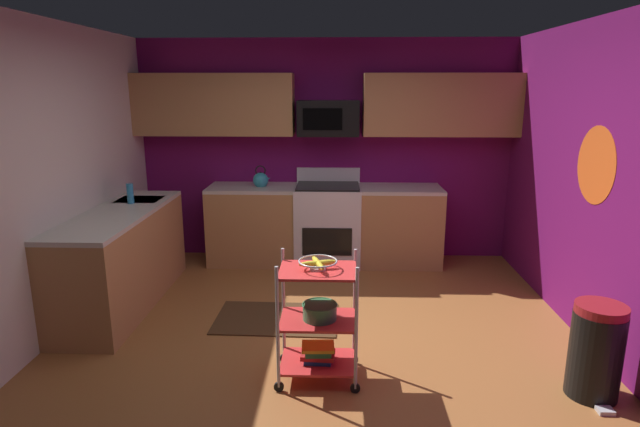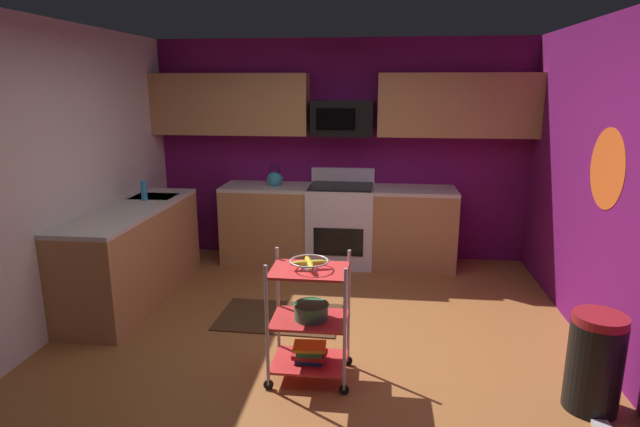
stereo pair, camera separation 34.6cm
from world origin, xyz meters
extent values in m
cube|color=#995B2D|center=(0.00, 0.00, -0.02)|extent=(4.40, 4.80, 0.04)
cube|color=#6B1156|center=(0.00, 2.43, 1.30)|extent=(4.52, 0.06, 2.60)
cube|color=silver|center=(-2.23, 0.00, 1.30)|extent=(0.06, 4.80, 2.60)
cube|color=#6B1156|center=(2.23, 0.00, 1.30)|extent=(0.06, 4.80, 2.60)
cylinder|color=#E5591E|center=(2.20, 0.32, 1.45)|extent=(0.00, 0.63, 0.63)
cube|color=#B27F4C|center=(0.00, 2.10, 0.44)|extent=(2.72, 0.60, 0.88)
cube|color=beige|center=(0.00, 2.10, 0.90)|extent=(2.72, 0.60, 0.04)
cube|color=#B27F4C|center=(-1.90, 0.80, 0.44)|extent=(0.60, 1.99, 0.88)
cube|color=beige|center=(-1.90, 0.80, 0.90)|extent=(0.60, 1.99, 0.04)
cube|color=#B7BABC|center=(-1.90, 1.35, 0.84)|extent=(0.44, 0.36, 0.16)
cube|color=white|center=(0.04, 2.10, 0.46)|extent=(0.76, 0.64, 0.92)
cube|color=black|center=(0.04, 1.78, 0.35)|extent=(0.56, 0.01, 0.32)
cube|color=white|center=(0.04, 2.39, 1.01)|extent=(0.76, 0.06, 0.18)
cube|color=black|center=(0.04, 2.10, 0.93)|extent=(0.72, 0.60, 0.02)
cube|color=#B27F4C|center=(-1.28, 2.23, 1.85)|extent=(1.84, 0.33, 0.70)
cube|color=#B27F4C|center=(1.32, 2.23, 1.85)|extent=(1.76, 0.33, 0.70)
cube|color=black|center=(0.04, 2.21, 1.70)|extent=(0.70, 0.38, 0.40)
cube|color=black|center=(-0.02, 2.02, 1.70)|extent=(0.44, 0.01, 0.24)
cylinder|color=silver|center=(-0.24, -0.65, 0.47)|extent=(0.02, 0.02, 0.88)
cylinder|color=black|center=(-0.24, -0.65, 0.04)|extent=(0.07, 0.02, 0.07)
cylinder|color=silver|center=(0.29, -0.65, 0.47)|extent=(0.02, 0.02, 0.88)
cylinder|color=black|center=(0.29, -0.65, 0.04)|extent=(0.07, 0.02, 0.07)
cylinder|color=silver|center=(-0.24, -0.26, 0.47)|extent=(0.02, 0.02, 0.88)
cylinder|color=black|center=(-0.24, -0.26, 0.04)|extent=(0.07, 0.02, 0.07)
cylinder|color=silver|center=(0.29, -0.26, 0.47)|extent=(0.02, 0.02, 0.88)
cylinder|color=black|center=(0.29, -0.26, 0.04)|extent=(0.07, 0.02, 0.07)
cube|color=red|center=(0.02, -0.46, 0.12)|extent=(0.53, 0.39, 0.02)
cube|color=red|center=(0.02, -0.46, 0.45)|extent=(0.53, 0.39, 0.02)
cube|color=red|center=(0.02, -0.46, 0.82)|extent=(0.53, 0.39, 0.02)
torus|color=silver|center=(0.02, -0.46, 0.89)|extent=(0.27, 0.27, 0.01)
cylinder|color=silver|center=(0.02, -0.46, 0.84)|extent=(0.12, 0.12, 0.02)
ellipsoid|color=yellow|center=(0.07, -0.44, 0.87)|extent=(0.17, 0.09, 0.04)
ellipsoid|color=yellow|center=(0.01, -0.41, 0.87)|extent=(0.09, 0.17, 0.04)
ellipsoid|color=yellow|center=(-0.03, -0.47, 0.87)|extent=(0.17, 0.09, 0.04)
ellipsoid|color=yellow|center=(0.04, -0.51, 0.87)|extent=(0.09, 0.17, 0.04)
cylinder|color=#387F4C|center=(0.03, -0.46, 0.51)|extent=(0.24, 0.24, 0.11)
torus|color=#387F4C|center=(0.03, -0.46, 0.57)|extent=(0.25, 0.25, 0.01)
cube|color=#1E4C8C|center=(0.02, -0.46, 0.14)|extent=(0.20, 0.17, 0.03)
cube|color=#B22626|center=(0.02, -0.46, 0.18)|extent=(0.25, 0.17, 0.04)
cube|color=#26723F|center=(0.02, -0.46, 0.21)|extent=(0.19, 0.19, 0.04)
cube|color=gold|center=(0.02, -0.46, 0.24)|extent=(0.24, 0.19, 0.02)
sphere|color=teal|center=(-0.74, 2.10, 0.99)|extent=(0.18, 0.18, 0.18)
sphere|color=black|center=(-0.74, 2.10, 1.08)|extent=(0.03, 0.03, 0.03)
cone|color=teal|center=(-0.66, 2.10, 1.01)|extent=(0.09, 0.04, 0.06)
torus|color=black|center=(-0.74, 2.10, 1.10)|extent=(0.12, 0.01, 0.12)
cylinder|color=#2D8CBF|center=(-1.91, 1.15, 1.02)|extent=(0.06, 0.06, 0.20)
cylinder|color=black|center=(1.90, -0.62, 0.30)|extent=(0.34, 0.34, 0.60)
cylinder|color=maroon|center=(1.90, -0.62, 0.63)|extent=(0.33, 0.33, 0.06)
cube|color=#B2B2B7|center=(1.90, -0.83, 0.01)|extent=(0.10, 0.08, 0.03)
cube|color=#472D19|center=(-0.39, 0.50, 0.01)|extent=(1.12, 0.73, 0.01)
camera|label=1|loc=(0.15, -3.87, 2.07)|focal=29.38mm
camera|label=2|loc=(0.50, -3.85, 2.07)|focal=29.38mm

